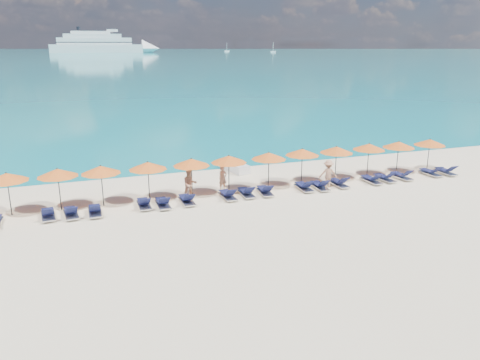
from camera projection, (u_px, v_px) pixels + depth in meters
name	position (u px, v px, depth m)	size (l,w,h in m)	color
ground	(260.00, 219.00, 23.35)	(1400.00, 1400.00, 0.00)	beige
sea	(75.00, 51.00, 620.73)	(1600.00, 1300.00, 0.01)	#1FA9B2
cruise_ship	(107.00, 45.00, 512.35)	(117.43, 25.48, 32.44)	silver
sailboat_near	(273.00, 51.00, 543.01)	(6.30, 2.10, 11.54)	silver
sailboat_far	(227.00, 51.00, 584.13)	(6.07, 2.02, 11.12)	silver
jetski	(236.00, 166.00, 32.02)	(1.33, 2.52, 0.85)	white
beachgoer_a	(223.00, 178.00, 27.68)	(0.55, 0.36, 1.50)	tan
beachgoer_b	(190.00, 184.00, 26.22)	(0.82, 0.47, 1.69)	tan
beachgoer_c	(328.00, 174.00, 28.32)	(1.10, 0.51, 1.70)	tan
umbrella_1	(7.00, 177.00, 23.30)	(2.10, 2.10, 2.28)	black
umbrella_2	(57.00, 173.00, 24.10)	(2.10, 2.10, 2.28)	black
umbrella_3	(101.00, 170.00, 24.69)	(2.10, 2.10, 2.28)	black
umbrella_4	(148.00, 166.00, 25.49)	(2.10, 2.10, 2.28)	black
umbrella_5	(191.00, 162.00, 26.24)	(2.10, 2.10, 2.28)	black
umbrella_6	(229.00, 159.00, 26.96)	(2.10, 2.10, 2.28)	black
umbrella_7	(269.00, 156.00, 27.74)	(2.10, 2.10, 2.28)	black
umbrella_8	(302.00, 152.00, 28.72)	(2.10, 2.10, 2.28)	black
umbrella_9	(337.00, 150.00, 29.38)	(2.10, 2.10, 2.28)	black
umbrella_10	(369.00, 147.00, 30.23)	(2.10, 2.10, 2.28)	black
umbrella_11	(399.00, 145.00, 30.87)	(2.10, 2.10, 2.28)	black
umbrella_12	(430.00, 142.00, 31.63)	(2.10, 2.10, 2.28)	black
lounger_3	(48.00, 214.00, 23.32)	(0.75, 1.74, 0.66)	silver
lounger_4	(71.00, 213.00, 23.54)	(0.79, 1.75, 0.66)	silver
lounger_5	(95.00, 211.00, 23.82)	(0.64, 1.71, 0.66)	silver
lounger_6	(144.00, 203.00, 24.88)	(0.64, 1.71, 0.66)	silver
lounger_7	(163.00, 203.00, 24.98)	(0.62, 1.70, 0.66)	silver
lounger_8	(187.00, 200.00, 25.51)	(0.65, 1.71, 0.66)	silver
lounger_9	(228.00, 195.00, 26.32)	(0.67, 1.72, 0.66)	silver
lounger_10	(246.00, 192.00, 26.77)	(0.66, 1.71, 0.66)	silver
lounger_11	(265.00, 191.00, 27.08)	(0.79, 1.75, 0.66)	silver
lounger_12	(304.00, 187.00, 27.86)	(0.71, 1.73, 0.66)	silver
lounger_13	(320.00, 186.00, 28.05)	(0.69, 1.73, 0.66)	silver
lounger_14	(339.00, 183.00, 28.63)	(0.63, 1.71, 0.66)	silver
lounger_15	(371.00, 179.00, 29.34)	(0.66, 1.71, 0.66)	silver
lounger_16	(385.00, 178.00, 29.74)	(0.73, 1.74, 0.66)	silver
lounger_17	(401.00, 176.00, 30.19)	(0.73, 1.74, 0.66)	silver
lounger_18	(431.00, 172.00, 31.00)	(0.69, 1.72, 0.66)	silver
lounger_19	(446.00, 171.00, 31.27)	(0.69, 1.73, 0.66)	silver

